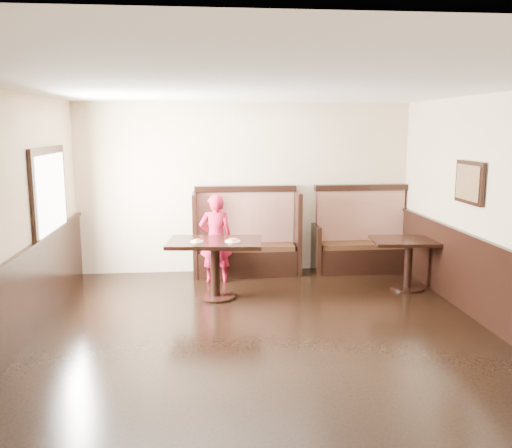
{
  "coord_description": "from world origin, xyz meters",
  "views": [
    {
      "loc": [
        -0.7,
        -5.42,
        2.4
      ],
      "look_at": [
        0.07,
        2.35,
        1.0
      ],
      "focal_mm": 38.0,
      "sensor_mm": 36.0,
      "label": 1
    }
  ],
  "objects": [
    {
      "name": "ground",
      "position": [
        0.0,
        0.0,
        0.0
      ],
      "size": [
        7.0,
        7.0,
        0.0
      ],
      "primitive_type": "plane",
      "color": "black",
      "rests_on": "ground"
    },
    {
      "name": "room_shell",
      "position": [
        -0.3,
        0.28,
        0.67
      ],
      "size": [
        7.0,
        7.0,
        7.0
      ],
      "color": "beige",
      "rests_on": "ground"
    },
    {
      "name": "child",
      "position": [
        -0.51,
        2.82,
        0.7
      ],
      "size": [
        0.51,
        0.34,
        1.39
      ],
      "primitive_type": "imported",
      "rotation": [
        0.0,
        0.0,
        3.12
      ],
      "color": "#B31333",
      "rests_on": "ground"
    },
    {
      "name": "pizza_plate_right",
      "position": [
        -0.3,
        1.94,
        0.85
      ],
      "size": [
        0.22,
        0.22,
        0.04
      ],
      "color": "white",
      "rests_on": "table_main"
    },
    {
      "name": "table_neighbor",
      "position": [
        2.35,
        2.19,
        0.56
      ],
      "size": [
        1.15,
        0.82,
        0.76
      ],
      "rotation": [
        0.0,
        0.0,
        -0.1
      ],
      "color": "black",
      "rests_on": "ground"
    },
    {
      "name": "table_main",
      "position": [
        -0.55,
        2.03,
        0.64
      ],
      "size": [
        1.39,
        0.95,
        0.83
      ],
      "rotation": [
        0.0,
        0.0,
        -0.11
      ],
      "color": "black",
      "rests_on": "ground"
    },
    {
      "name": "booth_neighbor",
      "position": [
        1.95,
        3.29,
        0.48
      ],
      "size": [
        1.65,
        0.72,
        1.45
      ],
      "color": "black",
      "rests_on": "ground"
    },
    {
      "name": "booth_main",
      "position": [
        0.0,
        3.3,
        0.53
      ],
      "size": [
        1.75,
        0.72,
        1.45
      ],
      "color": "black",
      "rests_on": "ground"
    },
    {
      "name": "pizza_plate_left",
      "position": [
        -0.8,
        1.97,
        0.85
      ],
      "size": [
        0.18,
        0.18,
        0.03
      ],
      "color": "white",
      "rests_on": "table_main"
    }
  ]
}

